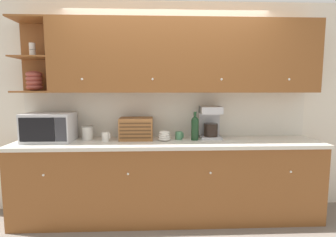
{
  "coord_description": "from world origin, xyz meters",
  "views": [
    {
      "loc": [
        -0.13,
        -3.3,
        1.55
      ],
      "look_at": [
        0.0,
        -0.21,
        1.19
      ],
      "focal_mm": 28.0,
      "sensor_mm": 36.0,
      "label": 1
    }
  ],
  "objects_px": {
    "storage_canister": "(88,133)",
    "coffee_maker": "(210,122)",
    "bread_box": "(136,129)",
    "wine_bottle": "(195,127)",
    "mug": "(106,137)",
    "microwave": "(49,127)",
    "bowl_stack_on_counter": "(164,136)",
    "mug_blue_second": "(179,136)"
  },
  "relations": [
    {
      "from": "mug_blue_second",
      "to": "bread_box",
      "type": "bearing_deg",
      "value": 177.27
    },
    {
      "from": "microwave",
      "to": "wine_bottle",
      "type": "bearing_deg",
      "value": 0.13
    },
    {
      "from": "microwave",
      "to": "storage_canister",
      "type": "xyz_separation_m",
      "value": [
        0.42,
        0.07,
        -0.08
      ]
    },
    {
      "from": "bowl_stack_on_counter",
      "to": "coffee_maker",
      "type": "bearing_deg",
      "value": 13.7
    },
    {
      "from": "bread_box",
      "to": "wine_bottle",
      "type": "bearing_deg",
      "value": -5.84
    },
    {
      "from": "microwave",
      "to": "mug_blue_second",
      "type": "height_order",
      "value": "microwave"
    },
    {
      "from": "storage_canister",
      "to": "microwave",
      "type": "bearing_deg",
      "value": -170.97
    },
    {
      "from": "mug",
      "to": "mug_blue_second",
      "type": "distance_m",
      "value": 0.86
    },
    {
      "from": "coffee_maker",
      "to": "microwave",
      "type": "bearing_deg",
      "value": -176.5
    },
    {
      "from": "mug",
      "to": "coffee_maker",
      "type": "height_order",
      "value": "coffee_maker"
    },
    {
      "from": "microwave",
      "to": "mug_blue_second",
      "type": "bearing_deg",
      "value": 1.92
    },
    {
      "from": "bread_box",
      "to": "storage_canister",
      "type": "bearing_deg",
      "value": -179.12
    },
    {
      "from": "storage_canister",
      "to": "bowl_stack_on_counter",
      "type": "distance_m",
      "value": 0.92
    },
    {
      "from": "microwave",
      "to": "mug",
      "type": "bearing_deg",
      "value": -1.63
    },
    {
      "from": "storage_canister",
      "to": "bread_box",
      "type": "relative_size",
      "value": 0.42
    },
    {
      "from": "bread_box",
      "to": "coffee_maker",
      "type": "relative_size",
      "value": 1.0
    },
    {
      "from": "bowl_stack_on_counter",
      "to": "wine_bottle",
      "type": "height_order",
      "value": "wine_bottle"
    },
    {
      "from": "mug_blue_second",
      "to": "coffee_maker",
      "type": "distance_m",
      "value": 0.42
    },
    {
      "from": "storage_canister",
      "to": "coffee_maker",
      "type": "bearing_deg",
      "value": 1.93
    },
    {
      "from": "storage_canister",
      "to": "wine_bottle",
      "type": "distance_m",
      "value": 1.28
    },
    {
      "from": "storage_canister",
      "to": "bowl_stack_on_counter",
      "type": "relative_size",
      "value": 1.08
    },
    {
      "from": "wine_bottle",
      "to": "coffee_maker",
      "type": "relative_size",
      "value": 0.86
    },
    {
      "from": "bread_box",
      "to": "wine_bottle",
      "type": "xyz_separation_m",
      "value": [
        0.7,
        -0.07,
        0.02
      ]
    },
    {
      "from": "mug",
      "to": "wine_bottle",
      "type": "xyz_separation_m",
      "value": [
        1.04,
        0.02,
        0.1
      ]
    },
    {
      "from": "storage_canister",
      "to": "mug_blue_second",
      "type": "xyz_separation_m",
      "value": [
        1.09,
        -0.02,
        -0.04
      ]
    },
    {
      "from": "mug_blue_second",
      "to": "microwave",
      "type": "bearing_deg",
      "value": -178.08
    },
    {
      "from": "wine_bottle",
      "to": "microwave",
      "type": "bearing_deg",
      "value": -179.87
    },
    {
      "from": "storage_canister",
      "to": "coffee_maker",
      "type": "relative_size",
      "value": 0.42
    },
    {
      "from": "storage_canister",
      "to": "coffee_maker",
      "type": "xyz_separation_m",
      "value": [
        1.48,
        0.05,
        0.12
      ]
    },
    {
      "from": "bowl_stack_on_counter",
      "to": "coffee_maker",
      "type": "xyz_separation_m",
      "value": [
        0.57,
        0.14,
        0.14
      ]
    },
    {
      "from": "microwave",
      "to": "mug_blue_second",
      "type": "relative_size",
      "value": 5.45
    },
    {
      "from": "storage_canister",
      "to": "bread_box",
      "type": "distance_m",
      "value": 0.58
    },
    {
      "from": "mug_blue_second",
      "to": "wine_bottle",
      "type": "xyz_separation_m",
      "value": [
        0.18,
        -0.05,
        0.11
      ]
    },
    {
      "from": "mug",
      "to": "storage_canister",
      "type": "bearing_deg",
      "value": 159.91
    },
    {
      "from": "microwave",
      "to": "mug",
      "type": "xyz_separation_m",
      "value": [
        0.65,
        -0.02,
        -0.11
      ]
    },
    {
      "from": "bread_box",
      "to": "coffee_maker",
      "type": "distance_m",
      "value": 0.9
    },
    {
      "from": "bread_box",
      "to": "bowl_stack_on_counter",
      "type": "height_order",
      "value": "bread_box"
    },
    {
      "from": "mug",
      "to": "bowl_stack_on_counter",
      "type": "height_order",
      "value": "bowl_stack_on_counter"
    },
    {
      "from": "storage_canister",
      "to": "coffee_maker",
      "type": "distance_m",
      "value": 1.48
    },
    {
      "from": "wine_bottle",
      "to": "storage_canister",
      "type": "bearing_deg",
      "value": 177.2
    },
    {
      "from": "storage_canister",
      "to": "mug_blue_second",
      "type": "bearing_deg",
      "value": -0.82
    },
    {
      "from": "storage_canister",
      "to": "mug",
      "type": "xyz_separation_m",
      "value": [
        0.23,
        -0.08,
        -0.03
      ]
    }
  ]
}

